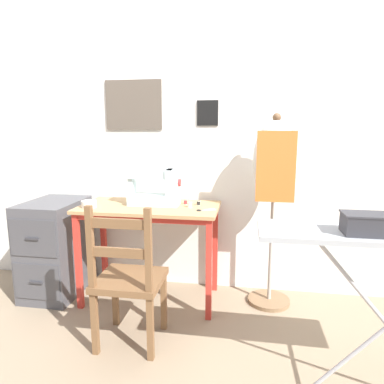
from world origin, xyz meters
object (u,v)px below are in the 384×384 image
Objects in this scene: storage_box at (366,224)px; thread_spool_far_edge at (199,203)px; scissors at (203,210)px; dress_form at (274,172)px; thread_spool_mid_table at (190,205)px; wooden_chair at (128,280)px; fabric_bowl at (89,204)px; filing_cabinet at (56,248)px; sewing_machine at (157,188)px; thread_spool_near_machine at (186,202)px.

thread_spool_far_edge is at bearing 131.93° from storage_box.
scissors is 4.11× the size of thread_spool_far_edge.
dress_form reaches higher than scissors.
thread_spool_mid_table is 0.04× the size of wooden_chair.
fabric_bowl reaches higher than thread_spool_mid_table.
thread_spool_mid_table reaches higher than filing_cabinet.
fabric_bowl is 0.74m from wooden_chair.
thread_spool_mid_table is at bearing 8.85° from fabric_bowl.
scissors is 1.17m from storage_box.
fabric_bowl reaches higher than filing_cabinet.
thread_spool_mid_table is at bearing -9.41° from sewing_machine.
filing_cabinet is 2.29m from storage_box.
storage_box is (1.67, -0.78, 0.14)m from fabric_bowl.
scissors is 0.13m from thread_spool_mid_table.
wooden_chair reaches higher than thread_spool_near_machine.
thread_spool_far_edge reaches higher than filing_cabinet.
scissors is at bearing -3.32° from filing_cabinet.
scissors is 4.01× the size of thread_spool_near_machine.
sewing_machine is 0.44× the size of wooden_chair.
filing_cabinet reaches higher than scissors.
filing_cabinet is at bearing -176.75° from dress_form.
fabric_bowl is 0.75m from thread_spool_mid_table.
scissors is 0.67× the size of storage_box.
storage_box reaches higher than wooden_chair.
sewing_machine reaches higher than filing_cabinet.
filing_cabinet is 1.83m from dress_form.
sewing_machine reaches higher than thread_spool_mid_table.
wooden_chair is (0.46, -0.46, -0.36)m from fabric_bowl.
storage_box is at bearing -44.90° from scissors.
scissors is at bearing 135.10° from storage_box.
thread_spool_mid_table is (0.05, -0.10, 0.00)m from thread_spool_near_machine.
thread_spool_mid_table is (0.74, 0.12, -0.01)m from fabric_bowl.
thread_spool_near_machine is 1.13m from filing_cabinet.
sewing_machine is at bearing 162.55° from scissors.
storage_box is (0.93, -0.89, 0.15)m from thread_spool_mid_table.
thread_spool_near_machine is 0.02× the size of dress_form.
filing_cabinet is (-1.11, -0.00, -0.39)m from thread_spool_mid_table.
wooden_chair is 1.19× the size of filing_cabinet.
wooden_chair is at bearing -116.93° from thread_spool_far_edge.
fabric_bowl reaches higher than scissors.
thread_spool_far_edge is 0.16× the size of storage_box.
fabric_bowl is at bearing 155.04° from storage_box.
sewing_machine reaches higher than thread_spool_near_machine.
sewing_machine is 0.88m from dress_form.
sewing_machine is at bearing -172.30° from thread_spool_far_edge.
thread_spool_mid_table is 0.66m from dress_form.
sewing_machine is 0.77m from wooden_chair.
thread_spool_near_machine is at bearing 5.46° from filing_cabinet.
sewing_machine is 0.25m from thread_spool_near_machine.
scissors is 1.27m from filing_cabinet.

